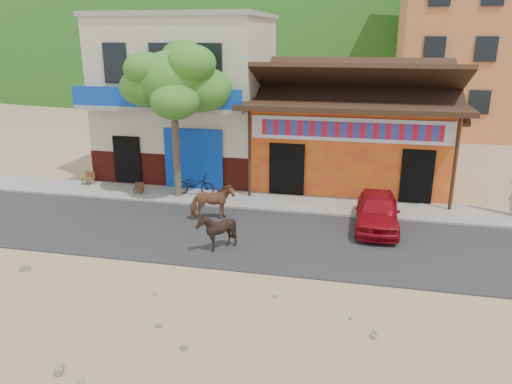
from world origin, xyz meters
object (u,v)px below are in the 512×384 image
Objects in this scene: scooter at (194,184)px; tree at (175,121)px; red_car at (377,211)px; cafe_chair_left at (87,173)px; cow_tan at (212,202)px; cow_dark at (217,231)px; cafe_chair_right at (138,184)px.

tree is at bearing 113.38° from scooter.
red_car is 3.67× the size of cafe_chair_left.
cow_tan is 5.69m from red_car.
cow_tan is at bearing -175.07° from red_car.
cow_dark is 9.05m from cafe_chair_left.
tree reaches higher than scooter.
cow_dark is 0.73× the size of scooter.
red_car is (7.74, -1.62, -2.48)m from tree.
red_car reaches higher than cafe_chair_right.
tree is at bearing 18.68° from cow_tan.
tree reaches higher than cafe_chair_left.
tree reaches higher than cow_tan.
cow_dark reaches higher than red_car.
red_car is 12.36m from cafe_chair_left.
cow_dark reaches higher than cafe_chair_right.
red_car is at bearing 115.53° from cow_dark.
red_car is at bearing -17.02° from cafe_chair_right.
cafe_chair_right is (2.70, -0.74, -0.09)m from cafe_chair_left.
cafe_chair_left is (-4.40, 0.69, -2.52)m from tree.
tree is at bearing -1.21° from cafe_chair_left.
cafe_chair_right is at bearing 97.42° from scooter.
tree is 5.97m from cow_dark.
scooter is (-2.38, 4.81, -0.09)m from cow_dark.
cow_dark is (2.98, -4.55, -2.47)m from tree.
scooter is at bearing 6.00° from cow_tan.
scooter is (0.60, 0.26, -2.57)m from tree.
cow_tan is 4.30m from cafe_chair_right.
cow_tan is 0.43× the size of red_car.
cafe_chair_left is (-5.00, 0.43, 0.05)m from scooter.
cow_dark reaches higher than scooter.
red_car is at bearing -3.08° from cafe_chair_left.
cow_tan is at bearing -148.19° from scooter.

